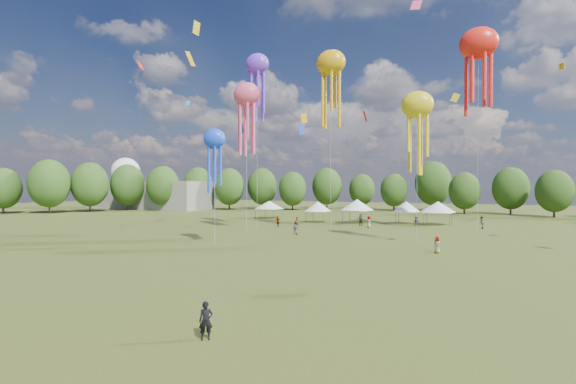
% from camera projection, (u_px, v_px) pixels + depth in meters
% --- Properties ---
extents(ground, '(300.00, 300.00, 0.00)m').
position_uv_depth(ground, '(115.00, 308.00, 21.10)').
color(ground, '#384416').
rests_on(ground, ground).
extents(observer_main, '(0.70, 0.66, 1.60)m').
position_uv_depth(observer_main, '(206.00, 321.00, 16.64)').
color(observer_main, black).
rests_on(observer_main, ground).
extents(spectator_near, '(0.92, 0.75, 1.75)m').
position_uv_depth(spectator_near, '(295.00, 228.00, 53.21)').
color(spectator_near, gray).
rests_on(spectator_near, ground).
extents(spectators_far, '(30.35, 27.54, 1.92)m').
position_uv_depth(spectators_far, '(383.00, 223.00, 61.15)').
color(spectators_far, gray).
rests_on(spectators_far, ground).
extents(festival_tents, '(38.17, 9.64, 4.27)m').
position_uv_depth(festival_tents, '(354.00, 206.00, 71.73)').
color(festival_tents, '#47474C').
rests_on(festival_tents, ground).
extents(show_kites, '(34.71, 27.15, 28.20)m').
position_uv_depth(show_kites, '(354.00, 85.00, 54.48)').
color(show_kites, '#FF4B75').
rests_on(show_kites, ground).
extents(small_kites, '(71.64, 69.20, 43.35)m').
position_uv_depth(small_kites, '(340.00, 36.00, 60.99)').
color(small_kites, '#FF4B75').
rests_on(small_kites, ground).
extents(treeline, '(201.57, 95.24, 13.43)m').
position_uv_depth(treeline, '(364.00, 186.00, 78.70)').
color(treeline, '#38281C').
rests_on(treeline, ground).
extents(hangar, '(40.00, 12.00, 8.00)m').
position_uv_depth(hangar, '(148.00, 195.00, 117.58)').
color(hangar, gray).
rests_on(hangar, ground).
extents(radome, '(9.00, 9.00, 16.00)m').
position_uv_depth(radome, '(126.00, 176.00, 130.00)').
color(radome, white).
rests_on(radome, ground).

